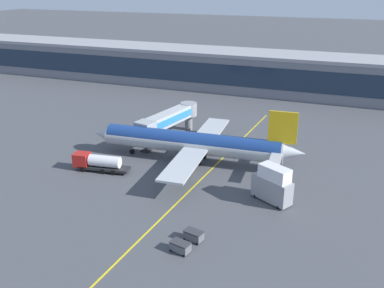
# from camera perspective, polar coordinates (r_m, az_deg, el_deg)

# --- Properties ---
(ground_plane) EXTENTS (700.00, 700.00, 0.00)m
(ground_plane) POSITION_cam_1_polar(r_m,az_deg,el_deg) (78.69, -0.58, -4.29)
(ground_plane) COLOR #47494F
(apron_lead_in_line) EXTENTS (6.19, 79.80, 0.01)m
(apron_lead_in_line) POSITION_cam_1_polar(r_m,az_deg,el_deg) (79.44, 1.98, -4.04)
(apron_lead_in_line) COLOR yellow
(apron_lead_in_line) RESTS_ON ground_plane
(terminal_building) EXTENTS (204.95, 17.20, 12.41)m
(terminal_building) POSITION_cam_1_polar(r_m,az_deg,el_deg) (142.20, 3.03, 10.07)
(terminal_building) COLOR slate
(terminal_building) RESTS_ON ground_plane
(main_airliner) EXTENTS (43.35, 34.31, 11.83)m
(main_airliner) POSITION_cam_1_polar(r_m,az_deg,el_deg) (83.32, 0.08, 0.17)
(main_airliner) COLOR #B2B7BC
(main_airliner) RESTS_ON ground_plane
(jet_bridge) EXTENTS (7.35, 19.95, 6.63)m
(jet_bridge) POSITION_cam_1_polar(r_m,az_deg,el_deg) (95.00, -2.95, 3.48)
(jet_bridge) COLOR #B2B7BC
(jet_bridge) RESTS_ON ground_plane
(fuel_tanker) EXTENTS (11.04, 3.93, 3.25)m
(fuel_tanker) POSITION_cam_1_polar(r_m,az_deg,el_deg) (81.98, -12.53, -2.40)
(fuel_tanker) COLOR #232326
(fuel_tanker) RESTS_ON ground_plane
(catering_lift) EXTENTS (7.16, 5.46, 6.30)m
(catering_lift) POSITION_cam_1_polar(r_m,az_deg,el_deg) (69.93, 10.76, -5.37)
(catering_lift) COLOR gray
(catering_lift) RESTS_ON ground_plane
(baggage_cart_0) EXTENTS (2.92, 2.12, 1.48)m
(baggage_cart_0) POSITION_cam_1_polar(r_m,az_deg,el_deg) (58.11, -1.57, -13.61)
(baggage_cart_0) COLOR #595B60
(baggage_cart_0) RESTS_ON ground_plane
(baggage_cart_1) EXTENTS (2.92, 2.12, 1.48)m
(baggage_cart_1) POSITION_cam_1_polar(r_m,az_deg,el_deg) (60.29, 0.22, -12.16)
(baggage_cart_1) COLOR #595B60
(baggage_cart_1) RESTS_ON ground_plane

